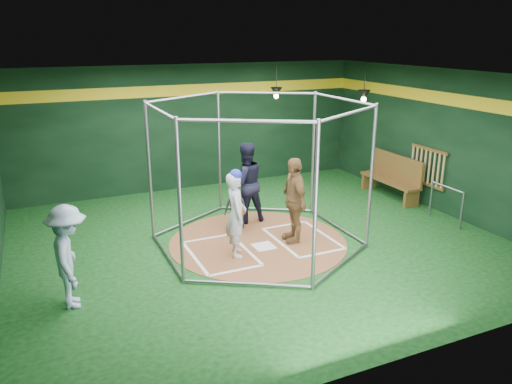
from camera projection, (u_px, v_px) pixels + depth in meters
name	position (u px, v px, depth m)	size (l,w,h in m)	color
room_shell	(258.00, 163.00, 10.21)	(10.10, 9.10, 3.53)	#0D3911
clay_disc	(258.00, 242.00, 10.74)	(3.80, 3.80, 0.01)	brown
home_plate	(264.00, 246.00, 10.47)	(0.43, 0.43, 0.01)	white
batter_box_left	(221.00, 253.00, 10.14)	(1.17, 1.77, 0.01)	white
batter_box_right	(302.00, 238.00, 10.89)	(1.17, 1.77, 0.01)	white
batting_cage	(258.00, 175.00, 10.28)	(4.05, 4.67, 3.00)	gray
bat_rack	(427.00, 167.00, 12.70)	(0.07, 1.25, 0.98)	brown
pendant_lamp_near	(276.00, 92.00, 13.90)	(0.34, 0.34, 0.90)	black
pendant_lamp_far	(364.00, 95.00, 13.21)	(0.34, 0.34, 0.90)	black
batter_figure	(236.00, 213.00, 9.84)	(0.56, 0.71, 1.79)	#BBBCC2
visitor_leopard	(294.00, 200.00, 10.53)	(1.08, 0.45, 1.84)	#A57C47
catcher_figure	(236.00, 208.00, 11.22)	(0.57, 0.61, 1.04)	black
umpire	(245.00, 183.00, 11.63)	(0.93, 0.72, 1.91)	black
bystander_blue	(69.00, 257.00, 7.99)	(1.12, 0.64, 1.73)	#AFCAE8
dugout_bench	(393.00, 176.00, 13.54)	(0.47, 2.02, 1.18)	brown
steel_railing	(447.00, 198.00, 11.72)	(0.05, 1.03, 0.88)	gray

